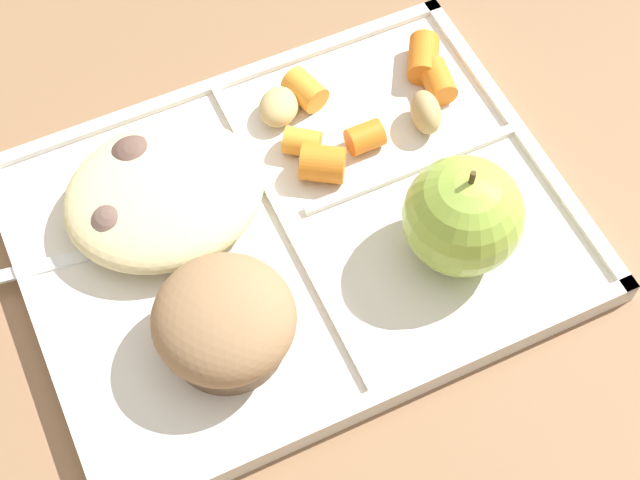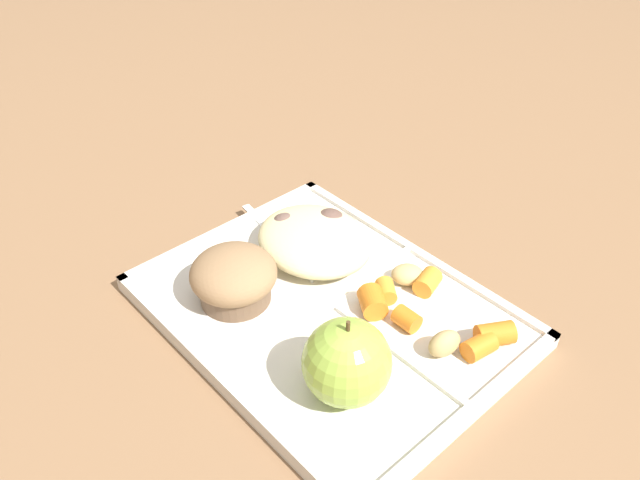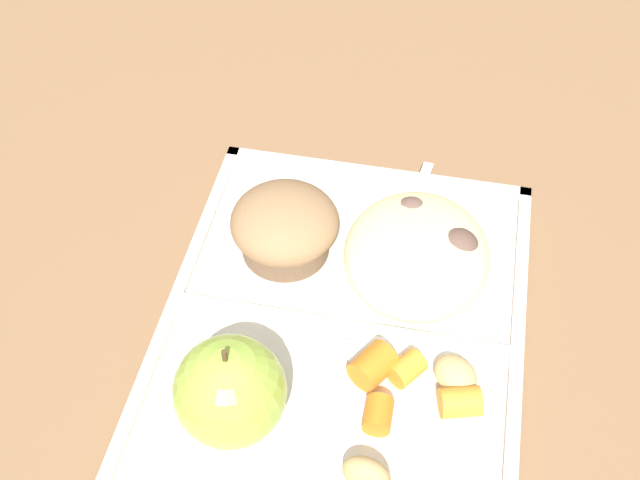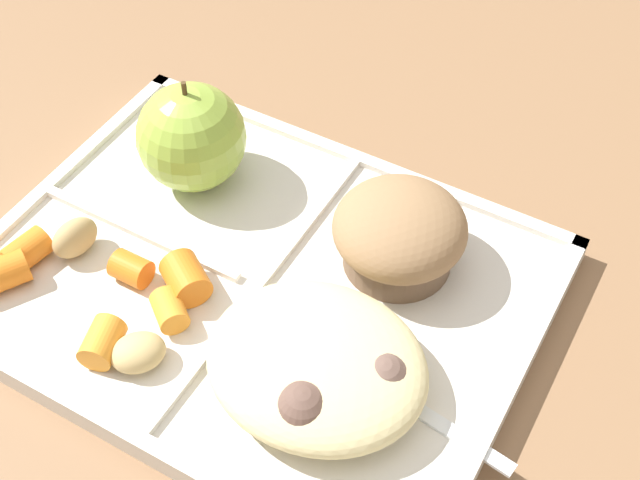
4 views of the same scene
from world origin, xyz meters
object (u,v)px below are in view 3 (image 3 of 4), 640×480
object	(u,v)px
lunch_tray	(341,336)
green_apple	(230,391)
plastic_fork	(401,235)
bran_muffin	(285,227)

from	to	relation	value
lunch_tray	green_apple	bearing A→B (deg)	146.01
green_apple	plastic_fork	size ratio (longest dim) A/B	0.53
lunch_tray	plastic_fork	bearing A→B (deg)	-16.90
green_apple	bran_muffin	xyz separation A→B (m)	(0.16, 0.00, -0.01)
bran_muffin	plastic_fork	size ratio (longest dim) A/B	0.54
lunch_tray	bran_muffin	size ratio (longest dim) A/B	4.11
bran_muffin	green_apple	bearing A→B (deg)	-180.00
bran_muffin	plastic_fork	world-z (taller)	bran_muffin
bran_muffin	lunch_tray	bearing A→B (deg)	-140.73
lunch_tray	green_apple	xyz separation A→B (m)	(-0.09, 0.06, 0.05)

